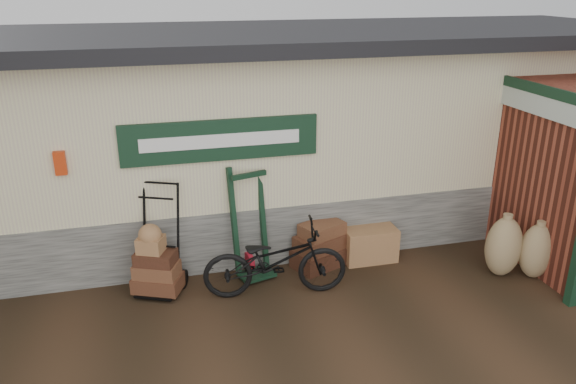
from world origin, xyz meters
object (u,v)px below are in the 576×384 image
object	(u,v)px
porter_trolley	(159,238)
bicycle	(275,257)
wicker_hamper	(368,243)
green_barrow	(250,222)
suitcase_stack	(320,245)

from	to	relation	value
porter_trolley	bicycle	xyz separation A→B (m)	(1.44, -0.54, -0.20)
wicker_hamper	bicycle	world-z (taller)	bicycle
porter_trolley	bicycle	size ratio (longest dim) A/B	0.79
green_barrow	wicker_hamper	world-z (taller)	green_barrow
suitcase_stack	wicker_hamper	xyz separation A→B (m)	(0.77, 0.03, -0.08)
bicycle	porter_trolley	bearing A→B (deg)	76.33
porter_trolley	wicker_hamper	size ratio (longest dim) A/B	1.93
porter_trolley	green_barrow	bearing A→B (deg)	28.81
green_barrow	wicker_hamper	size ratio (longest dim) A/B	2.03
porter_trolley	green_barrow	distance (m)	1.24
suitcase_stack	bicycle	size ratio (longest dim) A/B	0.40
suitcase_stack	bicycle	world-z (taller)	bicycle
green_barrow	bicycle	world-z (taller)	green_barrow
green_barrow	suitcase_stack	size ratio (longest dim) A/B	2.06
green_barrow	wicker_hamper	distance (m)	1.85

